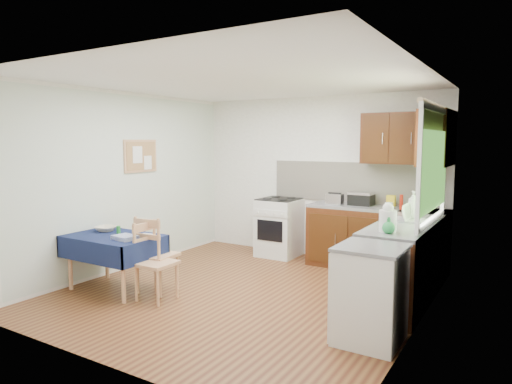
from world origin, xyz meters
The scene contains 33 objects.
floor centered at (0.00, 0.00, 0.00)m, with size 4.20×4.20×0.00m, color #512615.
ceiling centered at (0.00, 0.00, 2.50)m, with size 4.00×4.20×0.02m, color white.
wall_back centered at (0.00, 2.10, 1.25)m, with size 4.00×0.02×2.50m, color silver.
wall_front centered at (0.00, -2.10, 1.25)m, with size 4.00×0.02×2.50m, color silver.
wall_left centered at (-2.00, 0.00, 1.25)m, with size 0.02×4.20×2.50m, color silver.
wall_right centered at (2.00, 0.00, 1.25)m, with size 0.02×4.20×2.50m, color silver.
base_cabinets centered at (1.36, 1.26, 0.43)m, with size 1.90×2.30×0.86m.
worktop_back centered at (1.05, 1.80, 0.88)m, with size 1.90×0.60×0.04m, color slate.
worktop_right centered at (1.70, 0.65, 0.88)m, with size 0.60×1.70×0.04m, color slate.
worktop_corner centered at (1.70, 1.80, 0.88)m, with size 0.60×0.60×0.04m, color slate.
splashback centered at (0.65, 2.08, 1.20)m, with size 2.70×0.02×0.60m, color beige.
upper_cabinets centered at (1.52, 1.80, 1.85)m, with size 1.20×0.85×0.70m.
stove centered at (-0.50, 1.80, 0.46)m, with size 0.60×0.61×0.92m.
window centered at (1.97, 0.70, 1.65)m, with size 0.04×1.48×1.26m.
fridge centered at (1.70, -0.55, 0.44)m, with size 0.58×0.60×0.89m.
corkboard centered at (-1.97, 0.30, 1.60)m, with size 0.04×0.62×0.47m.
dining_table centered at (-1.42, -0.73, 0.57)m, with size 1.12×0.76×0.68m.
chair_far centered at (-0.92, -0.55, 0.49)m, with size 0.45×0.45×0.93m.
chair_near centered at (-0.77, -0.73, 0.48)m, with size 0.40×0.40×0.90m.
toaster centered at (0.47, 1.69, 0.98)m, with size 0.23×0.14×0.18m.
sandwich_press centered at (0.81, 1.85, 0.99)m, with size 0.32×0.28×0.19m.
sauce_bottle centered at (1.41, 1.71, 1.00)m, with size 0.05×0.05×0.20m, color red.
yellow_packet centered at (1.21, 1.94, 0.98)m, with size 0.12×0.08×0.16m, color yellow.
dish_rack centered at (1.69, 0.85, 0.92)m, with size 0.42×0.32×0.20m.
kettle centered at (1.66, 0.10, 1.03)m, with size 0.17×0.17×0.30m.
cup centered at (1.25, 1.68, 0.94)m, with size 0.11×0.11×0.09m, color white.
soap_bottle_a centered at (1.71, 1.02, 1.07)m, with size 0.13×0.13×0.33m, color silver.
soap_bottle_b centered at (1.67, 1.40, 0.99)m, with size 0.08×0.09×0.19m, color #1F68B6.
soap_bottle_c centered at (1.70, 0.02, 0.98)m, with size 0.13×0.13×0.16m, color #268D43.
plate_bowl centered at (-1.70, -0.60, 0.71)m, with size 0.26×0.26×0.06m, color beige.
book centered at (-1.13, -0.61, 0.68)m, with size 0.17×0.23×0.02m, color white.
spice_jar centered at (-1.44, -0.63, 0.72)m, with size 0.05×0.05×0.10m, color #23832D.
tea_towel centered at (-1.12, -0.82, 0.70)m, with size 0.27×0.21×0.05m, color #294197.
Camera 1 is at (2.88, -4.48, 1.81)m, focal length 32.00 mm.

